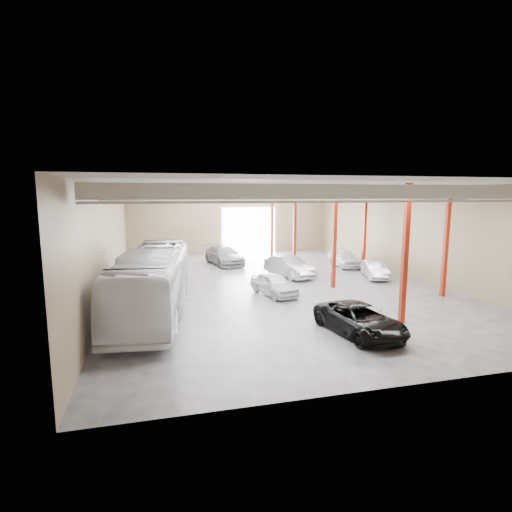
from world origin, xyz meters
name	(u,v)px	position (x,y,z in m)	size (l,w,h in m)	color
depot_shell	(273,215)	(0.13, 0.48, 4.98)	(22.12, 32.12, 7.06)	#3F3F43
coach_bus	(153,282)	(-8.35, -5.31, 1.78)	(2.99, 12.76, 3.55)	silver
black_sedan	(360,319)	(0.88, -11.01, 0.70)	(2.34, 5.07, 1.41)	black
car_row_a	(274,284)	(-0.83, -3.00, 0.70)	(1.66, 4.13, 1.41)	silver
car_row_b	(289,267)	(1.98, 2.20, 0.81)	(1.72, 4.92, 1.62)	#A0A0A4
car_row_c	(224,256)	(-2.00, 9.00, 0.84)	(2.34, 5.75, 1.67)	gray
car_right_near	(375,269)	(8.30, 0.09, 0.68)	(1.43, 4.10, 1.35)	silver
car_right_far	(344,258)	(8.30, 5.29, 0.79)	(1.86, 4.61, 1.57)	silver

